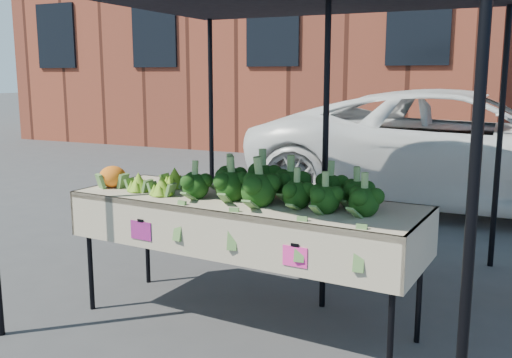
% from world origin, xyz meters
% --- Properties ---
extents(ground, '(90.00, 90.00, 0.00)m').
position_xyz_m(ground, '(0.00, 0.00, 0.00)').
color(ground, '#353538').
extents(table, '(2.45, 0.98, 0.90)m').
position_xyz_m(table, '(-0.25, -0.05, 0.45)').
color(table, '#B8A68E').
rests_on(table, ground).
extents(canopy, '(3.16, 3.16, 2.74)m').
position_xyz_m(canopy, '(-0.20, 0.57, 1.37)').
color(canopy, black).
rests_on(canopy, ground).
extents(broccoli_heap, '(1.38, 0.58, 0.27)m').
position_xyz_m(broccoli_heap, '(0.03, -0.02, 1.03)').
color(broccoli_heap, black).
rests_on(broccoli_heap, table).
extents(romanesco_cluster, '(0.43, 0.47, 0.20)m').
position_xyz_m(romanesco_cluster, '(-0.91, -0.06, 1.00)').
color(romanesco_cluster, '#8CBC2C').
rests_on(romanesco_cluster, table).
extents(cauliflower_pair, '(0.20, 0.20, 0.18)m').
position_xyz_m(cauliflower_pair, '(-1.30, -0.10, 0.99)').
color(cauliflower_pair, orange).
rests_on(cauliflower_pair, table).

